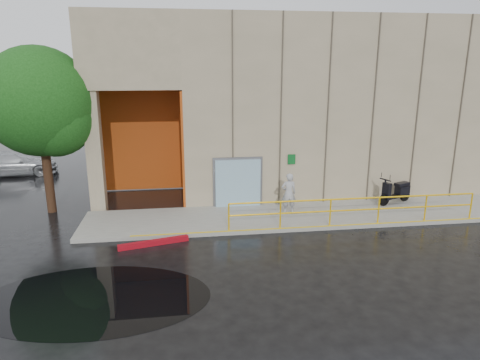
# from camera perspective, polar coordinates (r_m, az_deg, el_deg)

# --- Properties ---
(ground) EXTENTS (120.00, 120.00, 0.00)m
(ground) POSITION_cam_1_polar(r_m,az_deg,el_deg) (12.91, 2.37, -12.31)
(ground) COLOR black
(ground) RESTS_ON ground
(sidewalk) EXTENTS (20.00, 3.00, 0.15)m
(sidewalk) POSITION_cam_1_polar(r_m,az_deg,el_deg) (17.90, 12.52, -4.46)
(sidewalk) COLOR gray
(sidewalk) RESTS_ON ground
(building) EXTENTS (20.00, 10.17, 8.00)m
(building) POSITION_cam_1_polar(r_m,az_deg,el_deg) (23.47, 10.16, 10.53)
(building) COLOR gray
(building) RESTS_ON ground
(guardrail) EXTENTS (9.56, 0.06, 1.03)m
(guardrail) POSITION_cam_1_polar(r_m,az_deg,el_deg) (16.61, 15.04, -3.95)
(guardrail) COLOR yellow
(guardrail) RESTS_ON sidewalk
(person) EXTENTS (0.61, 0.41, 1.65)m
(person) POSITION_cam_1_polar(r_m,az_deg,el_deg) (17.29, 6.51, -1.76)
(person) COLOR #A6A7AB
(person) RESTS_ON sidewalk
(scooter) EXTENTS (1.86, 1.21, 1.41)m
(scooter) POSITION_cam_1_polar(r_m,az_deg,el_deg) (19.56, 20.11, -0.66)
(scooter) COLOR black
(scooter) RESTS_ON sidewalk
(red_curb) EXTENTS (2.37, 0.78, 0.18)m
(red_curb) POSITION_cam_1_polar(r_m,az_deg,el_deg) (15.00, -11.42, -8.20)
(red_curb) COLOR maroon
(red_curb) RESTS_ON ground
(puddle) EXTENTS (6.32, 4.17, 0.01)m
(puddle) POSITION_cam_1_polar(r_m,az_deg,el_deg) (12.25, -18.78, -14.74)
(puddle) COLOR black
(puddle) RESTS_ON ground
(car_c) EXTENTS (4.72, 2.48, 1.31)m
(car_c) POSITION_cam_1_polar(r_m,az_deg,el_deg) (26.98, -27.89, 1.94)
(car_c) COLOR #ACAFB3
(car_c) RESTS_ON ground
(tree_near) EXTENTS (4.31, 4.31, 6.72)m
(tree_near) POSITION_cam_1_polar(r_m,az_deg,el_deg) (18.72, -24.75, 8.93)
(tree_near) COLOR black
(tree_near) RESTS_ON ground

